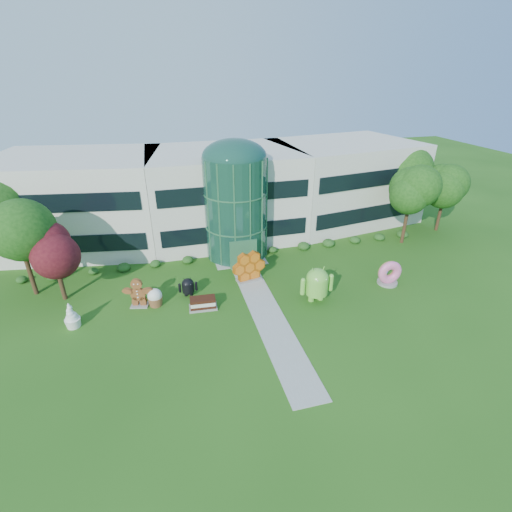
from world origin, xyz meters
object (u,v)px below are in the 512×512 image
object	(u,v)px
android_black	(188,286)
gingerbread	(138,292)
android_green	(317,282)
donut	(389,272)

from	to	relation	value
android_black	gingerbread	xyz separation A→B (m)	(-3.94, -0.51, 0.32)
android_green	gingerbread	distance (m)	14.26
android_green	android_black	distance (m)	10.61
android_black	donut	xyz separation A→B (m)	(17.17, -2.62, 0.21)
donut	gingerbread	world-z (taller)	gingerbread
donut	android_black	bearing A→B (deg)	174.25
android_black	gingerbread	distance (m)	3.99
android_green	donut	size ratio (longest dim) A/B	1.48
android_black	gingerbread	size ratio (longest dim) A/B	0.68
gingerbread	android_black	bearing A→B (deg)	21.01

